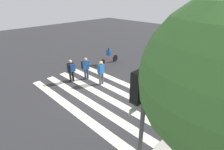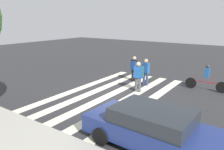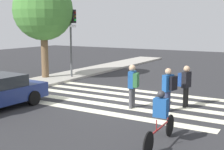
{
  "view_description": "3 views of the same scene",
  "coord_description": "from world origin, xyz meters",
  "px_view_note": "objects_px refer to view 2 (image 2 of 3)",
  "views": [
    {
      "loc": [
        6.64,
        7.57,
        6.12
      ],
      "look_at": [
        -1.12,
        -0.13,
        1.06
      ],
      "focal_mm": 28.0,
      "sensor_mm": 36.0,
      "label": 1
    },
    {
      "loc": [
        -6.92,
        10.04,
        4.26
      ],
      "look_at": [
        -0.36,
        0.58,
        1.32
      ],
      "focal_mm": 35.0,
      "sensor_mm": 36.0,
      "label": 2
    },
    {
      "loc": [
        -12.52,
        -6.95,
        3.45
      ],
      "look_at": [
        -0.88,
        -0.09,
        1.3
      ],
      "focal_mm": 50.0,
      "sensor_mm": 36.0,
      "label": 3
    }
  ],
  "objects_px": {
    "pedestrian_adult_blue_shirt": "(146,70)",
    "pedestrian_adult_yellow_jacket": "(134,67)",
    "pedestrian_adult_tall_backpack": "(139,74)",
    "cyclist_far_lane": "(207,77)",
    "car_parked_far_curb": "(152,127)"
  },
  "relations": [
    {
      "from": "pedestrian_adult_blue_shirt",
      "to": "car_parked_far_curb",
      "type": "bearing_deg",
      "value": 136.07
    },
    {
      "from": "cyclist_far_lane",
      "to": "car_parked_far_curb",
      "type": "xyz_separation_m",
      "value": [
        0.13,
        7.53,
        -0.15
      ]
    },
    {
      "from": "pedestrian_adult_blue_shirt",
      "to": "pedestrian_adult_yellow_jacket",
      "type": "relative_size",
      "value": 1.0
    },
    {
      "from": "pedestrian_adult_blue_shirt",
      "to": "pedestrian_adult_yellow_jacket",
      "type": "height_order",
      "value": "pedestrian_adult_yellow_jacket"
    },
    {
      "from": "pedestrian_adult_tall_backpack",
      "to": "pedestrian_adult_yellow_jacket",
      "type": "xyz_separation_m",
      "value": [
        1.33,
        -1.82,
        -0.04
      ]
    },
    {
      "from": "pedestrian_adult_blue_shirt",
      "to": "cyclist_far_lane",
      "type": "relative_size",
      "value": 0.72
    },
    {
      "from": "cyclist_far_lane",
      "to": "car_parked_far_curb",
      "type": "relative_size",
      "value": 0.52
    },
    {
      "from": "car_parked_far_curb",
      "to": "pedestrian_adult_yellow_jacket",
      "type": "bearing_deg",
      "value": -54.15
    },
    {
      "from": "pedestrian_adult_tall_backpack",
      "to": "car_parked_far_curb",
      "type": "relative_size",
      "value": 0.39
    },
    {
      "from": "pedestrian_adult_tall_backpack",
      "to": "pedestrian_adult_blue_shirt",
      "type": "bearing_deg",
      "value": -91.73
    },
    {
      "from": "pedestrian_adult_yellow_jacket",
      "to": "pedestrian_adult_tall_backpack",
      "type": "bearing_deg",
      "value": -43.91
    },
    {
      "from": "pedestrian_adult_yellow_jacket",
      "to": "cyclist_far_lane",
      "type": "xyz_separation_m",
      "value": [
        -4.63,
        -0.74,
        -0.18
      ]
    },
    {
      "from": "pedestrian_adult_blue_shirt",
      "to": "car_parked_far_curb",
      "type": "height_order",
      "value": "pedestrian_adult_blue_shirt"
    },
    {
      "from": "pedestrian_adult_tall_backpack",
      "to": "pedestrian_adult_blue_shirt",
      "type": "xyz_separation_m",
      "value": [
        0.26,
        -1.49,
        -0.04
      ]
    },
    {
      "from": "pedestrian_adult_tall_backpack",
      "to": "pedestrian_adult_blue_shirt",
      "type": "distance_m",
      "value": 1.51
    }
  ]
}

